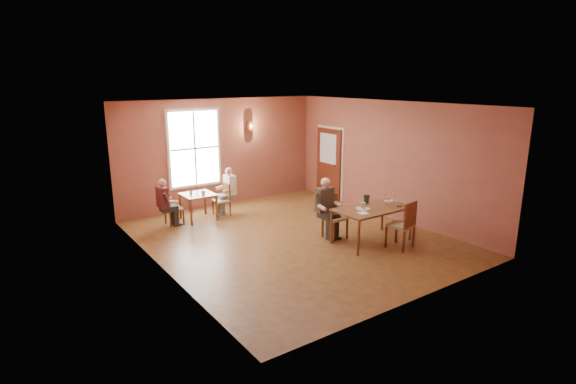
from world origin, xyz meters
TOP-DOWN VIEW (x-y plane):
  - ground at (0.00, 0.00)m, footprint 6.00×7.00m
  - wall_back at (0.00, 3.50)m, footprint 6.00×0.04m
  - wall_front at (0.00, -3.50)m, footprint 6.00×0.04m
  - wall_left at (-3.00, 0.00)m, footprint 0.04×7.00m
  - wall_right at (3.00, 0.00)m, footprint 0.04×7.00m
  - ceiling at (0.00, 0.00)m, footprint 6.00×7.00m
  - window at (-0.80, 3.45)m, footprint 1.36×0.10m
  - door at (2.94, 2.30)m, footprint 0.12×1.04m
  - wall_sconce at (0.90, 3.40)m, footprint 0.16×0.16m
  - main_table at (1.31, -1.14)m, footprint 1.67×0.94m
  - chair_diner_main at (0.81, -0.49)m, footprint 0.44×0.44m
  - diner_main at (0.81, -0.52)m, footprint 0.53×0.53m
  - chair_empty at (1.56, -1.75)m, footprint 0.55×0.55m
  - plate_food at (1.06, -1.11)m, footprint 0.36×0.36m
  - sandwich at (1.11, -1.06)m, footprint 0.13×0.13m
  - goblet_a at (1.80, -1.06)m, footprint 0.10×0.10m
  - goblet_b at (1.88, -1.26)m, footprint 0.10×0.10m
  - goblet_c at (1.64, -1.30)m, footprint 0.10×0.10m
  - menu_stand at (1.43, -0.84)m, footprint 0.13×0.08m
  - knife at (1.30, -1.38)m, footprint 0.22×0.06m
  - napkin at (0.87, -1.32)m, footprint 0.22×0.22m
  - side_plate at (2.02, -0.95)m, footprint 0.23×0.23m
  - sunglasses at (1.88, -1.42)m, footprint 0.15×0.07m
  - second_table at (-1.16, 2.54)m, footprint 0.77×0.77m
  - chair_diner_white at (-0.51, 2.54)m, footprint 0.37×0.37m
  - diner_white at (-0.48, 2.54)m, footprint 0.48×0.48m
  - chair_diner_maroon at (-1.81, 2.54)m, footprint 0.37×0.37m
  - diner_maroon at (-1.84, 2.54)m, footprint 0.47×0.47m
  - cup_a at (-1.05, 2.45)m, footprint 0.13×0.13m
  - cup_b at (-1.31, 2.63)m, footprint 0.12×0.12m

SIDE VIEW (x-z plane):
  - ground at x=0.00m, z-range -0.01..0.01m
  - second_table at x=-1.16m, z-range 0.00..0.68m
  - main_table at x=1.31m, z-range 0.00..0.78m
  - chair_diner_white at x=-0.51m, z-range 0.00..0.84m
  - chair_diner_maroon at x=-1.81m, z-range 0.00..0.85m
  - chair_diner_main at x=0.81m, z-range 0.00..0.99m
  - chair_empty at x=1.56m, z-range 0.00..1.05m
  - diner_maroon at x=-1.84m, z-range 0.00..1.17m
  - diner_white at x=-0.48m, z-range 0.00..1.20m
  - diner_main at x=0.81m, z-range 0.00..1.32m
  - cup_a at x=-1.05m, z-range 0.68..0.77m
  - cup_b at x=-1.31m, z-range 0.68..0.77m
  - knife at x=1.30m, z-range 0.78..0.79m
  - napkin at x=0.87m, z-range 0.78..0.79m
  - side_plate at x=2.02m, z-range 0.78..0.80m
  - sunglasses at x=1.88m, z-range 0.78..0.80m
  - plate_food at x=1.06m, z-range 0.78..0.82m
  - sandwich at x=1.11m, z-range 0.78..0.90m
  - goblet_b at x=1.88m, z-range 0.78..0.98m
  - goblet_c at x=1.64m, z-range 0.78..0.99m
  - menu_stand at x=1.43m, z-range 0.78..0.99m
  - goblet_a at x=1.80m, z-range 0.78..0.99m
  - door at x=2.94m, z-range 0.00..2.10m
  - wall_back at x=0.00m, z-range 0.00..3.00m
  - wall_front at x=0.00m, z-range 0.00..3.00m
  - wall_left at x=-3.00m, z-range 0.00..3.00m
  - wall_right at x=3.00m, z-range 0.00..3.00m
  - window at x=-0.80m, z-range 0.72..2.68m
  - wall_sconce at x=0.90m, z-range 2.06..2.34m
  - ceiling at x=0.00m, z-range 2.98..3.02m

